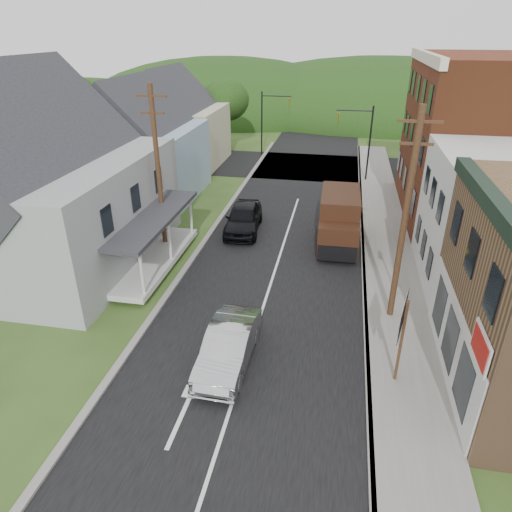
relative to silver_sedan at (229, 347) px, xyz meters
The scene contains 23 objects.
ground 1.29m from the silver_sedan, 54.79° to the left, with size 120.00×120.00×0.00m, color #2D4719.
road 10.89m from the silver_sedan, 86.83° to the left, with size 9.00×90.00×0.02m, color black.
cross_road 27.87m from the silver_sedan, 88.77° to the left, with size 60.00×9.00×0.02m, color black.
sidewalk_right 11.00m from the silver_sedan, 53.70° to the left, with size 2.80×55.00×0.15m, color slate.
curb_right 10.26m from the silver_sedan, 59.80° to the left, with size 0.20×55.00×0.15m, color slate.
curb_left 9.76m from the silver_sedan, 114.59° to the left, with size 0.30×55.00×0.12m, color slate.
storefront_red 21.87m from the silver_sedan, 56.31° to the left, with size 8.00×12.00×10.00m, color #632E17.
house_gray 13.75m from the silver_sedan, 149.00° to the left, with size 10.20×12.24×8.35m.
house_blue 20.87m from the silver_sedan, 120.23° to the left, with size 7.14×8.16×7.28m.
house_cream 29.13m from the silver_sedan, 112.09° to the left, with size 7.14×8.16×7.28m.
utility_pole_right 8.52m from the silver_sedan, 35.06° to the left, with size 1.60×0.26×9.00m.
utility_pole_left 11.33m from the silver_sedan, 123.69° to the left, with size 1.60×0.26×9.00m.
traffic_signal_right 25.02m from the silver_sedan, 78.62° to the left, with size 2.87×0.20×6.00m.
traffic_signal_left 31.71m from the silver_sedan, 96.74° to the left, with size 2.87×0.20×6.00m.
tree_left_b 21.24m from the silver_sedan, 141.92° to the left, with size 4.80×4.80×6.94m.
tree_left_c 28.29m from the silver_sedan, 131.43° to the left, with size 5.80×5.80×8.41m.
tree_left_d 34.16m from the silver_sedan, 104.34° to the left, with size 4.80×4.80×6.94m.
forested_ridge 55.86m from the silver_sedan, 89.38° to the left, with size 90.00×30.00×16.00m, color black.
silver_sedan is the anchor object (origin of this frame).
dark_sedan 12.57m from the silver_sedan, 99.76° to the left, with size 2.02×5.01×1.71m, color black.
delivery_van 12.08m from the silver_sedan, 72.21° to the left, with size 2.31×5.42×3.01m.
route_sign_cluster 6.23m from the silver_sedan, ahead, with size 0.48×1.84×3.28m.
warning_sign 9.14m from the silver_sedan, 43.68° to the left, with size 0.26×0.78×2.92m.
Camera 1 is at (2.97, -14.05, 11.44)m, focal length 32.00 mm.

